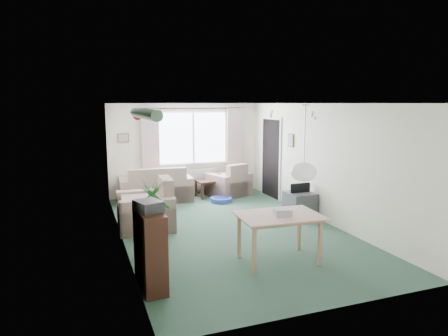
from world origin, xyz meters
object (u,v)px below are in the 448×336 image
object	(u,v)px
dining_table	(278,239)
tv_cube	(300,205)
bookshelf	(150,248)
pet_bed	(221,200)
houseplant	(153,221)
armchair_corner	(228,179)
armchair_left	(145,203)
coffee_table	(215,188)
sofa	(156,184)

from	to	relation	value
dining_table	tv_cube	distance (m)	2.52
bookshelf	pet_bed	xyz separation A→B (m)	(2.42, 3.99, -0.47)
houseplant	tv_cube	bearing A→B (deg)	21.84
pet_bed	houseplant	bearing A→B (deg)	-125.08
armchair_corner	armchair_left	distance (m)	3.25
armchair_left	pet_bed	world-z (taller)	armchair_left
bookshelf	houseplant	distance (m)	0.85
armchair_left	coffee_table	distance (m)	3.00
sofa	bookshelf	size ratio (longest dim) A/B	1.68
coffee_table	bookshelf	xyz separation A→B (m)	(-2.47, -4.65, 0.30)
armchair_corner	tv_cube	size ratio (longest dim) A/B	1.62
tv_cube	sofa	bearing A→B (deg)	136.07
armchair_corner	bookshelf	bearing A→B (deg)	39.51
armchair_left	coffee_table	size ratio (longest dim) A/B	1.11
coffee_table	bookshelf	distance (m)	5.28
coffee_table	armchair_left	bearing A→B (deg)	-135.43
bookshelf	houseplant	bearing A→B (deg)	74.51
houseplant	tv_cube	xyz separation A→B (m)	(3.35, 1.34, -0.38)
coffee_table	houseplant	world-z (taller)	houseplant
dining_table	armchair_left	bearing A→B (deg)	124.66
tv_cube	coffee_table	bearing A→B (deg)	112.99
coffee_table	dining_table	xyz separation A→B (m)	(-0.49, -4.48, 0.14)
armchair_corner	tv_cube	bearing A→B (deg)	86.87
dining_table	tv_cube	bearing A→B (deg)	51.96
bookshelf	armchair_corner	bearing A→B (deg)	56.04
houseplant	armchair_corner	bearing A→B (deg)	55.18
armchair_corner	coffee_table	size ratio (longest dim) A/B	0.99
armchair_corner	tv_cube	xyz separation A→B (m)	(0.70, -2.47, -0.16)
sofa	pet_bed	bearing A→B (deg)	158.73
coffee_table	armchair_corner	bearing A→B (deg)	-3.88
sofa	dining_table	size ratio (longest dim) A/B	1.52
coffee_table	sofa	bearing A→B (deg)	180.00
armchair_left	bookshelf	distance (m)	2.58
tv_cube	pet_bed	world-z (taller)	tv_cube
coffee_table	dining_table	bearing A→B (deg)	-96.20
armchair_left	bookshelf	xyz separation A→B (m)	(-0.34, -2.55, 0.04)
bookshelf	tv_cube	xyz separation A→B (m)	(3.54, 2.16, -0.25)
armchair_left	tv_cube	world-z (taller)	armchair_left
bookshelf	dining_table	world-z (taller)	bookshelf
armchair_corner	armchair_left	size ratio (longest dim) A/B	0.89
armchair_left	dining_table	bearing A→B (deg)	37.33
sofa	dining_table	bearing A→B (deg)	105.86
tv_cube	houseplant	bearing A→B (deg)	-158.37
armchair_corner	sofa	bearing A→B (deg)	-19.71
sofa	coffee_table	size ratio (longest dim) A/B	1.79
armchair_left	tv_cube	bearing A→B (deg)	85.68
sofa	armchair_corner	distance (m)	1.91
pet_bed	armchair_left	bearing A→B (deg)	-145.30
armchair_left	dining_table	size ratio (longest dim) A/B	0.95
bookshelf	tv_cube	size ratio (longest dim) A/B	1.76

